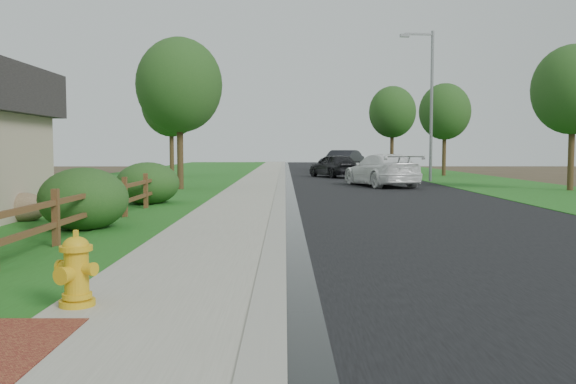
{
  "coord_description": "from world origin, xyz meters",
  "views": [
    {
      "loc": [
        0.58,
        -5.86,
        1.81
      ],
      "look_at": [
        0.64,
        5.64,
        1.01
      ],
      "focal_mm": 38.0,
      "sensor_mm": 36.0,
      "label": 1
    }
  ],
  "objects_px": {
    "ranch_fence": "(78,209)",
    "white_suv": "(381,170)",
    "fire_hydrant": "(76,271)",
    "dark_car_mid": "(334,165)",
    "streetlight": "(429,97)"
  },
  "relations": [
    {
      "from": "white_suv",
      "to": "streetlight",
      "type": "height_order",
      "value": "streetlight"
    },
    {
      "from": "white_suv",
      "to": "dark_car_mid",
      "type": "xyz_separation_m",
      "value": [
        -1.52,
        9.55,
        -0.02
      ]
    },
    {
      "from": "streetlight",
      "to": "fire_hydrant",
      "type": "bearing_deg",
      "value": -110.6
    },
    {
      "from": "ranch_fence",
      "to": "white_suv",
      "type": "height_order",
      "value": "white_suv"
    },
    {
      "from": "white_suv",
      "to": "streetlight",
      "type": "distance_m",
      "value": 6.58
    },
    {
      "from": "fire_hydrant",
      "to": "white_suv",
      "type": "relative_size",
      "value": 0.15
    },
    {
      "from": "ranch_fence",
      "to": "dark_car_mid",
      "type": "xyz_separation_m",
      "value": [
        7.37,
        26.95,
        0.17
      ]
    },
    {
      "from": "ranch_fence",
      "to": "streetlight",
      "type": "bearing_deg",
      "value": 60.64
    },
    {
      "from": "dark_car_mid",
      "to": "ranch_fence",
      "type": "bearing_deg",
      "value": 51.52
    },
    {
      "from": "ranch_fence",
      "to": "fire_hydrant",
      "type": "relative_size",
      "value": 20.21
    },
    {
      "from": "fire_hydrant",
      "to": "dark_car_mid",
      "type": "relative_size",
      "value": 0.19
    },
    {
      "from": "fire_hydrant",
      "to": "dark_car_mid",
      "type": "bearing_deg",
      "value": 80.48
    },
    {
      "from": "dark_car_mid",
      "to": "streetlight",
      "type": "relative_size",
      "value": 0.54
    },
    {
      "from": "ranch_fence",
      "to": "white_suv",
      "type": "bearing_deg",
      "value": 62.94
    },
    {
      "from": "streetlight",
      "to": "white_suv",
      "type": "bearing_deg",
      "value": -127.87
    }
  ]
}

